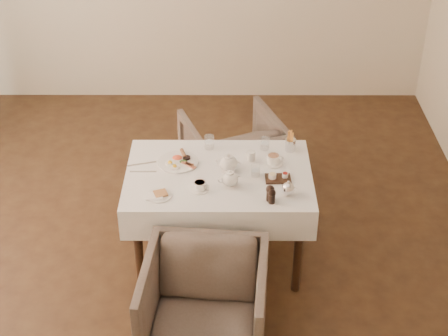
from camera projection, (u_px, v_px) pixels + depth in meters
name	position (u px, v px, depth m)	size (l,w,h in m)	color
table	(219.00, 187.00, 4.77)	(1.28, 0.88, 0.75)	black
armchair_near	(205.00, 308.00, 4.20)	(0.74, 0.76, 0.69)	#50433B
armchair_far	(233.00, 155.00, 5.66)	(0.73, 0.75, 0.69)	#50433B
breakfast_plate	(179.00, 161.00, 4.81)	(0.29, 0.29, 0.04)	white
side_plate	(158.00, 195.00, 4.47)	(0.17, 0.17, 0.02)	white
teapot_centre	(228.00, 162.00, 4.69)	(0.17, 0.13, 0.14)	white
teapot_front	(230.00, 178.00, 4.55)	(0.15, 0.12, 0.12)	white
creamer	(251.00, 156.00, 4.82)	(0.06, 0.06, 0.07)	white
teacup_near	(200.00, 186.00, 4.53)	(0.12, 0.12, 0.06)	white
teacup_far	(273.00, 160.00, 4.79)	(0.14, 0.14, 0.07)	white
glass_left	(209.00, 142.00, 4.95)	(0.07, 0.07, 0.10)	silver
glass_mid	(256.00, 170.00, 4.65)	(0.06, 0.06, 0.09)	silver
glass_right	(265.00, 144.00, 4.94)	(0.07, 0.07, 0.09)	silver
condiment_board	(278.00, 178.00, 4.63)	(0.18, 0.12, 0.04)	black
pepper_mill_left	(270.00, 193.00, 4.41)	(0.06, 0.06, 0.11)	black
pepper_mill_right	(272.00, 196.00, 4.39)	(0.05, 0.05, 0.10)	black
silver_pot	(288.00, 188.00, 4.46)	(0.11, 0.09, 0.11)	white
fries_cup	(291.00, 142.00, 4.91)	(0.08, 0.08, 0.16)	silver
cutlery_fork	(142.00, 164.00, 4.80)	(0.02, 0.21, 0.00)	silver
cutlery_knife	(143.00, 172.00, 4.72)	(0.01, 0.18, 0.00)	silver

